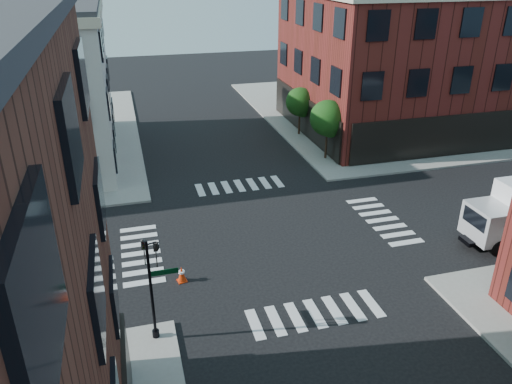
% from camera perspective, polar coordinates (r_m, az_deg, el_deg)
% --- Properties ---
extents(ground, '(120.00, 120.00, 0.00)m').
position_cam_1_polar(ground, '(27.90, 1.49, -5.01)').
color(ground, black).
rests_on(ground, ground).
extents(sidewalk_ne, '(30.00, 30.00, 0.15)m').
position_cam_1_polar(sidewalk_ne, '(54.08, 16.81, 9.11)').
color(sidewalk_ne, gray).
rests_on(sidewalk_ne, ground).
extents(building_ne, '(25.00, 16.00, 12.00)m').
position_cam_1_polar(building_ne, '(48.49, 20.25, 14.12)').
color(building_ne, '#4F1913').
rests_on(building_ne, ground).
extents(tree_near, '(2.69, 2.69, 4.49)m').
position_cam_1_polar(tree_near, '(37.74, 8.29, 8.15)').
color(tree_near, black).
rests_on(tree_near, ground).
extents(tree_far, '(2.43, 2.43, 4.07)m').
position_cam_1_polar(tree_far, '(43.16, 5.13, 10.06)').
color(tree_far, black).
rests_on(tree_far, ground).
extents(signal_pole, '(1.29, 1.24, 4.60)m').
position_cam_1_polar(signal_pole, '(19.82, -11.81, -9.66)').
color(signal_pole, black).
rests_on(signal_pole, ground).
extents(traffic_cone, '(0.51, 0.51, 0.80)m').
position_cam_1_polar(traffic_cone, '(24.28, -8.49, -9.28)').
color(traffic_cone, red).
rests_on(traffic_cone, ground).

